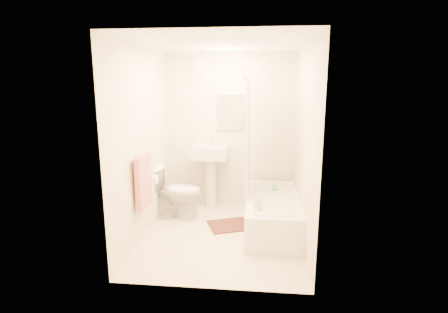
# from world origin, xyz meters

# --- Properties ---
(floor) EXTENTS (2.40, 2.40, 0.00)m
(floor) POSITION_xyz_m (0.00, 0.00, 0.00)
(floor) COLOR beige
(floor) RESTS_ON ground
(ceiling) EXTENTS (2.40, 2.40, 0.00)m
(ceiling) POSITION_xyz_m (0.00, 0.00, 2.40)
(ceiling) COLOR white
(ceiling) RESTS_ON ground
(wall_back) EXTENTS (2.00, 0.02, 2.40)m
(wall_back) POSITION_xyz_m (0.00, 1.20, 1.20)
(wall_back) COLOR beige
(wall_back) RESTS_ON ground
(wall_left) EXTENTS (0.02, 2.40, 2.40)m
(wall_left) POSITION_xyz_m (-1.00, 0.00, 1.20)
(wall_left) COLOR beige
(wall_left) RESTS_ON ground
(wall_right) EXTENTS (0.02, 2.40, 2.40)m
(wall_right) POSITION_xyz_m (1.00, 0.00, 1.20)
(wall_right) COLOR beige
(wall_right) RESTS_ON ground
(mirror) EXTENTS (0.40, 0.03, 0.55)m
(mirror) POSITION_xyz_m (0.00, 1.18, 1.50)
(mirror) COLOR white
(mirror) RESTS_ON wall_back
(curtain_rod) EXTENTS (0.03, 1.70, 0.03)m
(curtain_rod) POSITION_xyz_m (0.30, 0.10, 2.00)
(curtain_rod) COLOR silver
(curtain_rod) RESTS_ON wall_back
(shower_curtain) EXTENTS (0.04, 0.80, 1.55)m
(shower_curtain) POSITION_xyz_m (0.30, 0.50, 1.22)
(shower_curtain) COLOR silver
(shower_curtain) RESTS_ON curtain_rod
(towel_bar) EXTENTS (0.02, 0.60, 0.02)m
(towel_bar) POSITION_xyz_m (-0.96, -0.25, 1.10)
(towel_bar) COLOR silver
(towel_bar) RESTS_ON wall_left
(towel) EXTENTS (0.06, 0.45, 0.66)m
(towel) POSITION_xyz_m (-0.93, -0.25, 0.78)
(towel) COLOR #CC7266
(towel) RESTS_ON towel_bar
(toilet_paper) EXTENTS (0.11, 0.12, 0.12)m
(toilet_paper) POSITION_xyz_m (-0.93, 0.12, 0.70)
(toilet_paper) COLOR white
(toilet_paper) RESTS_ON wall_left
(toilet) EXTENTS (0.79, 0.47, 0.76)m
(toilet) POSITION_xyz_m (-0.75, 0.58, 0.38)
(toilet) COLOR silver
(toilet) RESTS_ON floor
(sink) EXTENTS (0.58, 0.47, 1.08)m
(sink) POSITION_xyz_m (-0.30, 1.06, 0.54)
(sink) COLOR silver
(sink) RESTS_ON floor
(bathtub) EXTENTS (0.69, 1.59, 0.45)m
(bathtub) POSITION_xyz_m (0.65, 0.30, 0.22)
(bathtub) COLOR white
(bathtub) RESTS_ON floor
(bath_mat) EXTENTS (0.74, 0.65, 0.02)m
(bath_mat) POSITION_xyz_m (0.10, 0.33, 0.01)
(bath_mat) COLOR #482A1B
(bath_mat) RESTS_ON floor
(soap_bottle) EXTENTS (0.10, 0.10, 0.18)m
(soap_bottle) POSITION_xyz_m (0.46, -0.20, 0.54)
(soap_bottle) COLOR silver
(soap_bottle) RESTS_ON bathtub
(scrub_brush) EXTENTS (0.08, 0.22, 0.04)m
(scrub_brush) POSITION_xyz_m (0.68, 0.66, 0.47)
(scrub_brush) COLOR #45BD5D
(scrub_brush) RESTS_ON bathtub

